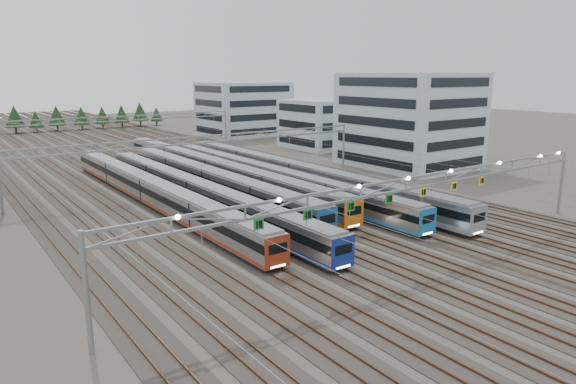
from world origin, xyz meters
TOP-DOWN VIEW (x-y plane):
  - ground at (0.00, 0.00)m, footprint 400.00×400.00m
  - track_bed at (0.00, 100.00)m, footprint 54.00×260.00m
  - train_a at (-11.25, 34.19)m, footprint 2.61×60.48m
  - train_b at (-6.75, 29.60)m, footprint 2.58×58.06m
  - train_c at (-2.25, 34.14)m, footprint 2.78×52.03m
  - train_d at (2.25, 42.23)m, footprint 2.79×66.44m
  - train_e at (6.75, 33.20)m, footprint 2.55×61.16m
  - train_f at (11.25, 31.94)m, footprint 2.70×64.49m
  - gantry_near at (-0.05, -0.12)m, footprint 56.36×0.61m
  - gantry_mid at (0.00, 40.00)m, footprint 56.36×0.36m
  - gantry_far at (0.00, 85.00)m, footprint 56.36×0.36m
  - depot_bldg_south at (39.13, 34.62)m, footprint 18.00×22.00m
  - depot_bldg_mid at (41.27, 63.14)m, footprint 14.00×16.00m
  - depot_bldg_north at (39.48, 95.28)m, footprint 22.00×18.00m
  - treeline at (-7.20, 137.37)m, footprint 81.20×5.60m

SIDE VIEW (x-z plane):
  - ground at x=0.00m, z-range 0.00..0.00m
  - track_bed at x=0.00m, z-range -1.22..4.20m
  - train_e at x=6.75m, z-range 0.25..3.56m
  - train_b at x=-6.75m, z-range 0.25..3.61m
  - train_a at x=-11.25m, z-range 0.25..3.65m
  - train_f at x=11.25m, z-range 0.25..3.76m
  - train_c at x=-2.25m, z-range 0.25..3.87m
  - train_d at x=2.25m, z-range 0.25..3.88m
  - treeline at x=-7.20m, z-range 0.72..7.74m
  - depot_bldg_mid at x=41.27m, z-range 0.00..11.19m
  - gantry_mid at x=0.00m, z-range 2.39..10.39m
  - gantry_far at x=0.00m, z-range 2.39..10.39m
  - gantry_near at x=-0.05m, z-range 3.05..11.13m
  - depot_bldg_north at x=39.48m, z-range 0.00..14.75m
  - depot_bldg_south at x=39.13m, z-range 0.00..17.16m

